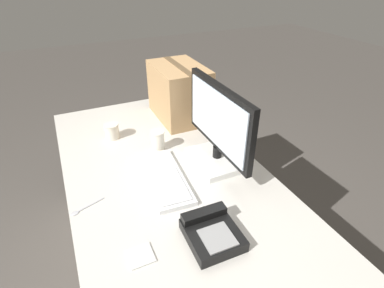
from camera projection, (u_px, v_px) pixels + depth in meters
ground_plane at (173, 271)px, 1.79m from camera, size 12.00×12.00×0.00m
office_desk at (171, 229)px, 1.60m from camera, size 1.80×0.90×0.72m
monitor at (218, 130)px, 1.41m from camera, size 0.54×0.23×0.40m
keyboard at (165, 178)px, 1.37m from camera, size 0.43×0.19×0.03m
desk_phone at (212, 232)px, 1.08m from camera, size 0.21×0.19×0.07m
paper_cup_left at (112, 131)px, 1.68m from camera, size 0.08×0.08×0.09m
paper_cup_right at (158, 140)px, 1.57m from camera, size 0.07×0.07×0.11m
spoon at (83, 209)px, 1.22m from camera, size 0.06×0.14×0.00m
cardboard_box at (179, 92)px, 1.85m from camera, size 0.41×0.28×0.33m
sticky_note_pad at (141, 256)px, 1.02m from camera, size 0.09×0.09×0.01m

